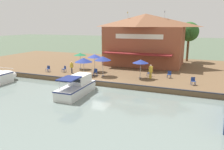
{
  "coord_description": "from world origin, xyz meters",
  "views": [
    {
      "loc": [
        22.12,
        10.74,
        7.06
      ],
      "look_at": [
        -1.0,
        1.37,
        1.3
      ],
      "focal_mm": 35.0,
      "sensor_mm": 36.0,
      "label": 1
    }
  ],
  "objects_px": {
    "patio_umbrella_near_quay_edge": "(80,54)",
    "tree_upstream_bank": "(188,32)",
    "patio_umbrella_by_entrance": "(95,56)",
    "person_near_entrance": "(72,66)",
    "patio_umbrella_far_corner": "(141,61)",
    "cafe_chair_under_first_umbrella": "(193,81)",
    "cafe_chair_far_corner_seat": "(48,68)",
    "cafe_chair_mid_patio": "(169,74)",
    "cafe_chair_beside_entrance": "(96,72)",
    "person_at_quay_edge": "(151,70)",
    "waterfront_restaurant": "(145,39)",
    "patio_umbrella_mid_patio_left": "(84,60)",
    "patio_umbrella_back_row": "(103,58)",
    "cafe_chair_back_row_seat": "(150,73)",
    "motorboat_second_along": "(79,86)",
    "cafe_chair_facing_river": "(64,69)"
  },
  "relations": [
    {
      "from": "patio_umbrella_by_entrance",
      "to": "cafe_chair_far_corner_seat",
      "type": "xyz_separation_m",
      "value": [
        2.65,
        -5.99,
        -1.74
      ]
    },
    {
      "from": "patio_umbrella_back_row",
      "to": "patio_umbrella_by_entrance",
      "type": "height_order",
      "value": "patio_umbrella_back_row"
    },
    {
      "from": "cafe_chair_far_corner_seat",
      "to": "cafe_chair_facing_river",
      "type": "distance_m",
      "value": 2.32
    },
    {
      "from": "cafe_chair_mid_patio",
      "to": "motorboat_second_along",
      "type": "distance_m",
      "value": 11.52
    },
    {
      "from": "patio_umbrella_near_quay_edge",
      "to": "cafe_chair_under_first_umbrella",
      "type": "bearing_deg",
      "value": 78.79
    },
    {
      "from": "patio_umbrella_back_row",
      "to": "patio_umbrella_near_quay_edge",
      "type": "distance_m",
      "value": 5.83
    },
    {
      "from": "motorboat_second_along",
      "to": "person_near_entrance",
      "type": "bearing_deg",
      "value": -142.29
    },
    {
      "from": "patio_umbrella_mid_patio_left",
      "to": "cafe_chair_beside_entrance",
      "type": "height_order",
      "value": "patio_umbrella_mid_patio_left"
    },
    {
      "from": "cafe_chair_back_row_seat",
      "to": "person_at_quay_edge",
      "type": "height_order",
      "value": "person_at_quay_edge"
    },
    {
      "from": "patio_umbrella_by_entrance",
      "to": "motorboat_second_along",
      "type": "relative_size",
      "value": 0.4
    },
    {
      "from": "patio_umbrella_near_quay_edge",
      "to": "cafe_chair_far_corner_seat",
      "type": "xyz_separation_m",
      "value": [
        3.51,
        -3.18,
        -1.72
      ]
    },
    {
      "from": "cafe_chair_beside_entrance",
      "to": "cafe_chair_facing_river",
      "type": "xyz_separation_m",
      "value": [
        -0.16,
        -4.93,
        0.0
      ]
    },
    {
      "from": "cafe_chair_mid_patio",
      "to": "cafe_chair_far_corner_seat",
      "type": "bearing_deg",
      "value": -80.69
    },
    {
      "from": "patio_umbrella_mid_patio_left",
      "to": "patio_umbrella_by_entrance",
      "type": "height_order",
      "value": "patio_umbrella_by_entrance"
    },
    {
      "from": "cafe_chair_under_first_umbrella",
      "to": "person_near_entrance",
      "type": "bearing_deg",
      "value": -90.36
    },
    {
      "from": "patio_umbrella_near_quay_edge",
      "to": "cafe_chair_far_corner_seat",
      "type": "relative_size",
      "value": 2.85
    },
    {
      "from": "patio_umbrella_back_row",
      "to": "tree_upstream_bank",
      "type": "distance_m",
      "value": 18.87
    },
    {
      "from": "cafe_chair_mid_patio",
      "to": "waterfront_restaurant",
      "type": "bearing_deg",
      "value": -148.38
    },
    {
      "from": "waterfront_restaurant",
      "to": "cafe_chair_mid_patio",
      "type": "distance_m",
      "value": 10.76
    },
    {
      "from": "waterfront_restaurant",
      "to": "person_at_quay_edge",
      "type": "xyz_separation_m",
      "value": [
        9.81,
        3.2,
        -3.09
      ]
    },
    {
      "from": "waterfront_restaurant",
      "to": "patio_umbrella_back_row",
      "type": "height_order",
      "value": "waterfront_restaurant"
    },
    {
      "from": "cafe_chair_back_row_seat",
      "to": "patio_umbrella_by_entrance",
      "type": "bearing_deg",
      "value": -90.49
    },
    {
      "from": "patio_umbrella_near_quay_edge",
      "to": "person_near_entrance",
      "type": "distance_m",
      "value": 3.32
    },
    {
      "from": "patio_umbrella_mid_patio_left",
      "to": "motorboat_second_along",
      "type": "distance_m",
      "value": 6.32
    },
    {
      "from": "patio_umbrella_near_quay_edge",
      "to": "cafe_chair_beside_entrance",
      "type": "relative_size",
      "value": 2.85
    },
    {
      "from": "cafe_chair_mid_patio",
      "to": "person_near_entrance",
      "type": "height_order",
      "value": "person_near_entrance"
    },
    {
      "from": "patio_umbrella_far_corner",
      "to": "tree_upstream_bank",
      "type": "bearing_deg",
      "value": 164.29
    },
    {
      "from": "cafe_chair_under_first_umbrella",
      "to": "patio_umbrella_mid_patio_left",
      "type": "bearing_deg",
      "value": -88.43
    },
    {
      "from": "patio_umbrella_far_corner",
      "to": "cafe_chair_under_first_umbrella",
      "type": "distance_m",
      "value": 6.46
    },
    {
      "from": "patio_umbrella_far_corner",
      "to": "patio_umbrella_mid_patio_left",
      "type": "bearing_deg",
      "value": -80.5
    },
    {
      "from": "patio_umbrella_mid_patio_left",
      "to": "cafe_chair_mid_patio",
      "type": "relative_size",
      "value": 2.76
    },
    {
      "from": "waterfront_restaurant",
      "to": "cafe_chair_facing_river",
      "type": "bearing_deg",
      "value": -39.84
    },
    {
      "from": "cafe_chair_beside_entrance",
      "to": "person_at_quay_edge",
      "type": "xyz_separation_m",
      "value": [
        -0.89,
        7.07,
        0.61
      ]
    },
    {
      "from": "patio_umbrella_by_entrance",
      "to": "person_near_entrance",
      "type": "distance_m",
      "value": 3.48
    },
    {
      "from": "cafe_chair_under_first_umbrella",
      "to": "tree_upstream_bank",
      "type": "relative_size",
      "value": 0.12
    },
    {
      "from": "person_near_entrance",
      "to": "cafe_chair_beside_entrance",
      "type": "bearing_deg",
      "value": 92.25
    },
    {
      "from": "patio_umbrella_by_entrance",
      "to": "cafe_chair_under_first_umbrella",
      "type": "distance_m",
      "value": 13.49
    },
    {
      "from": "cafe_chair_far_corner_seat",
      "to": "cafe_chair_under_first_umbrella",
      "type": "bearing_deg",
      "value": 91.02
    },
    {
      "from": "patio_umbrella_back_row",
      "to": "cafe_chair_mid_patio",
      "type": "xyz_separation_m",
      "value": [
        -2.11,
        8.08,
        -1.82
      ]
    },
    {
      "from": "patio_umbrella_far_corner",
      "to": "person_near_entrance",
      "type": "xyz_separation_m",
      "value": [
        0.74,
        -9.37,
        -1.09
      ]
    },
    {
      "from": "cafe_chair_mid_patio",
      "to": "person_near_entrance",
      "type": "xyz_separation_m",
      "value": [
        2.23,
        -12.69,
        0.53
      ]
    },
    {
      "from": "patio_umbrella_far_corner",
      "to": "patio_umbrella_by_entrance",
      "type": "relative_size",
      "value": 0.94
    },
    {
      "from": "waterfront_restaurant",
      "to": "person_at_quay_edge",
      "type": "distance_m",
      "value": 10.77
    },
    {
      "from": "patio_umbrella_far_corner",
      "to": "cafe_chair_facing_river",
      "type": "relative_size",
      "value": 2.76
    },
    {
      "from": "cafe_chair_far_corner_seat",
      "to": "cafe_chair_mid_patio",
      "type": "distance_m",
      "value": 16.51
    },
    {
      "from": "patio_umbrella_back_row",
      "to": "patio_umbrella_mid_patio_left",
      "type": "relative_size",
      "value": 1.11
    },
    {
      "from": "waterfront_restaurant",
      "to": "cafe_chair_mid_patio",
      "type": "xyz_separation_m",
      "value": [
        8.61,
        5.3,
        -3.7
      ]
    },
    {
      "from": "patio_umbrella_near_quay_edge",
      "to": "tree_upstream_bank",
      "type": "bearing_deg",
      "value": 133.13
    },
    {
      "from": "cafe_chair_mid_patio",
      "to": "tree_upstream_bank",
      "type": "bearing_deg",
      "value": 175.64
    },
    {
      "from": "patio_umbrella_mid_patio_left",
      "to": "waterfront_restaurant",
      "type": "bearing_deg",
      "value": 155.1
    }
  ]
}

